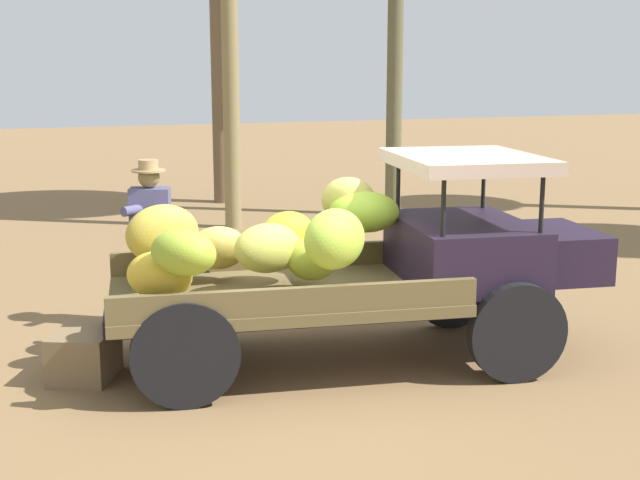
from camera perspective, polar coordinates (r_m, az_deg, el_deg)
ground_plane at (r=7.96m, az=-1.85°, el=-8.25°), size 60.00×60.00×0.00m
truck at (r=7.88m, az=2.82°, el=-1.29°), size 4.59×2.19×1.87m
farmer at (r=9.08m, az=-10.97°, el=0.51°), size 0.54×0.50×1.73m
wooden_crate at (r=7.89m, az=-15.13°, el=-7.24°), size 0.70×0.75×0.42m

